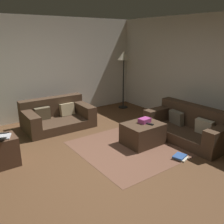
{
  "coord_description": "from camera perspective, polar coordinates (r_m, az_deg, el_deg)",
  "views": [
    {
      "loc": [
        -1.86,
        -2.99,
        2.11
      ],
      "look_at": [
        0.64,
        0.47,
        0.75
      ],
      "focal_mm": 38.24,
      "sensor_mm": 36.0,
      "label": 1
    }
  ],
  "objects": [
    {
      "name": "ground_plane",
      "position": [
        4.11,
        -3.43,
        -13.29
      ],
      "size": [
        6.4,
        6.4,
        0.0
      ],
      "primitive_type": "plane",
      "color": "brown"
    },
    {
      "name": "rear_partition",
      "position": [
        6.46,
        -19.04,
        9.51
      ],
      "size": [
        6.4,
        0.12,
        2.6
      ],
      "primitive_type": "cube",
      "color": "silver",
      "rests_on": "ground_plane"
    },
    {
      "name": "corner_partition",
      "position": [
        5.88,
        23.34,
        8.33
      ],
      "size": [
        0.12,
        6.4,
        2.6
      ],
      "primitive_type": "cube",
      "color": "silver",
      "rests_on": "ground_plane"
    },
    {
      "name": "couch_left",
      "position": [
        5.95,
        -13.13,
        -0.99
      ],
      "size": [
        1.6,
        1.03,
        0.67
      ],
      "rotation": [
        0.0,
        0.0,
        3.12
      ],
      "color": "#473323",
      "rests_on": "ground_plane"
    },
    {
      "name": "couch_right",
      "position": [
        5.34,
        17.92,
        -3.35
      ],
      "size": [
        0.85,
        1.77,
        0.7
      ],
      "rotation": [
        0.0,
        0.0,
        1.57
      ],
      "color": "#473323",
      "rests_on": "ground_plane"
    },
    {
      "name": "ottoman",
      "position": [
        4.91,
        7.32,
        -5.14
      ],
      "size": [
        0.76,
        0.6,
        0.44
      ],
      "primitive_type": "cube",
      "color": "#473323",
      "rests_on": "ground_plane"
    },
    {
      "name": "gift_box",
      "position": [
        4.88,
        7.79,
        -2.01
      ],
      "size": [
        0.25,
        0.19,
        0.09
      ],
      "primitive_type": "cube",
      "rotation": [
        0.0,
        0.0,
        0.1
      ],
      "color": "#B23F8C",
      "rests_on": "ottoman"
    },
    {
      "name": "tv_remote",
      "position": [
        4.8,
        8.99,
        -2.84
      ],
      "size": [
        0.1,
        0.17,
        0.02
      ],
      "primitive_type": "cube",
      "rotation": [
        0.0,
        0.0,
        0.31
      ],
      "color": "black",
      "rests_on": "ottoman"
    },
    {
      "name": "side_table",
      "position": [
        4.48,
        -24.99,
        -8.58
      ],
      "size": [
        0.52,
        0.44,
        0.51
      ],
      "primitive_type": "cube",
      "color": "#4C3323",
      "rests_on": "ground_plane"
    },
    {
      "name": "book_stack",
      "position": [
        4.54,
        15.98,
        -10.32
      ],
      "size": [
        0.28,
        0.28,
        0.06
      ],
      "color": "beige",
      "rests_on": "ground_plane"
    },
    {
      "name": "corner_lamp",
      "position": [
        7.14,
        2.82,
        12.3
      ],
      "size": [
        0.36,
        0.36,
        1.7
      ],
      "color": "black",
      "rests_on": "ground_plane"
    },
    {
      "name": "area_rug",
      "position": [
        5.0,
        7.23,
        -7.41
      ],
      "size": [
        2.6,
        2.0,
        0.01
      ],
      "primitive_type": "cube",
      "color": "brown",
      "rests_on": "ground_plane"
    }
  ]
}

